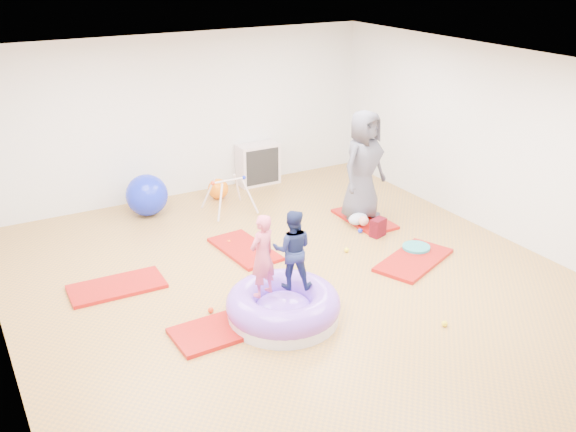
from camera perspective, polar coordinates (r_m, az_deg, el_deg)
room at (r=7.81m, az=1.09°, el=2.64°), size 7.01×8.01×2.81m
gym_mat_front_left at (r=7.56m, az=-5.36°, el=-9.85°), size 1.30×0.67×0.05m
gym_mat_mid_left at (r=8.65m, az=-14.97°, el=-6.08°), size 1.22×0.64×0.05m
gym_mat_center_back at (r=9.37m, az=-3.88°, el=-2.96°), size 0.70×1.25×0.05m
gym_mat_right at (r=9.20m, az=11.10°, el=-3.87°), size 1.40×1.06×0.05m
gym_mat_rear_right at (r=10.44m, az=6.79°, el=-0.27°), size 0.57×1.14×0.05m
inflatable_cushion at (r=7.65m, az=-0.43°, el=-8.07°), size 1.36×1.36×0.43m
child_pink at (r=7.29m, az=-2.30°, el=-3.20°), size 0.43×0.35×1.01m
child_navy at (r=7.47m, az=0.40°, el=-2.65°), size 0.60×0.56×0.98m
adult_caregiver at (r=10.14m, az=6.72°, el=4.48°), size 0.98×0.77×1.76m
infant at (r=10.11m, az=6.34°, el=-0.30°), size 0.33×0.34×0.19m
ball_pit_balls at (r=8.87m, az=2.42°, el=-4.43°), size 3.01×3.36×0.07m
exercise_ball_blue at (r=10.73m, az=-12.43°, el=1.83°), size 0.69×0.69×0.69m
exercise_ball_orange at (r=11.29m, az=-6.23°, el=2.42°), size 0.36×0.36×0.36m
infant_play_gym at (r=10.61m, az=-5.27°, el=2.29°), size 0.75×0.71×0.58m
cube_shelf at (r=11.89m, az=-2.67°, el=4.63°), size 0.76×0.38×0.76m
balance_disc at (r=9.50m, az=11.31°, el=-2.87°), size 0.40×0.40×0.09m
backpack at (r=9.87m, az=8.01°, el=-1.02°), size 0.28×0.22×0.28m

